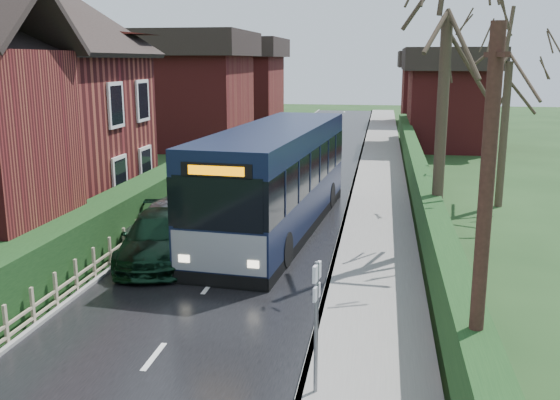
% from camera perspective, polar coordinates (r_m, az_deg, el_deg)
% --- Properties ---
extents(ground, '(140.00, 140.00, 0.00)m').
position_cam_1_polar(ground, '(14.66, -8.66, -10.56)').
color(ground, '#26461E').
rests_on(ground, ground).
extents(road, '(6.00, 100.00, 0.02)m').
position_cam_1_polar(road, '(23.88, -1.31, -1.21)').
color(road, black).
rests_on(road, ground).
extents(pavement, '(2.50, 100.00, 0.14)m').
position_cam_1_polar(pavement, '(23.48, 8.94, -1.46)').
color(pavement, slate).
rests_on(pavement, ground).
extents(kerb_right, '(0.12, 100.00, 0.14)m').
position_cam_1_polar(kerb_right, '(23.51, 6.02, -1.35)').
color(kerb_right, gray).
rests_on(kerb_right, ground).
extents(kerb_left, '(0.12, 100.00, 0.10)m').
position_cam_1_polar(kerb_left, '(24.61, -8.31, -0.83)').
color(kerb_left, gray).
rests_on(kerb_left, ground).
extents(front_hedge, '(1.20, 16.00, 1.60)m').
position_cam_1_polar(front_hedge, '(20.20, -14.95, -1.93)').
color(front_hedge, black).
rests_on(front_hedge, ground).
extents(picket_fence, '(0.10, 16.00, 0.90)m').
position_cam_1_polar(picket_fence, '(19.99, -12.93, -3.01)').
color(picket_fence, gray).
rests_on(picket_fence, ground).
extents(right_wall_hedge, '(0.60, 50.00, 1.80)m').
position_cam_1_polar(right_wall_hedge, '(23.31, 12.83, 0.67)').
color(right_wall_hedge, maroon).
rests_on(right_wall_hedge, ground).
extents(bus, '(3.68, 11.93, 3.57)m').
position_cam_1_polar(bus, '(21.14, -0.37, 1.84)').
color(bus, black).
rests_on(bus, ground).
extents(car_silver, '(2.18, 4.40, 1.44)m').
position_cam_1_polar(car_silver, '(20.43, -10.04, -1.75)').
color(car_silver, '#A09FA4').
rests_on(car_silver, ground).
extents(car_green, '(2.75, 5.01, 1.37)m').
position_cam_1_polar(car_green, '(18.53, -11.07, -3.40)').
color(car_green, black).
rests_on(car_green, ground).
extents(car_distant, '(1.92, 3.71, 1.16)m').
position_cam_1_polar(car_distant, '(54.69, 4.35, 7.24)').
color(car_distant, black).
rests_on(car_distant, ground).
extents(bus_stop_sign, '(0.11, 0.38, 2.49)m').
position_cam_1_polar(bus_stop_sign, '(10.65, 3.35, -10.01)').
color(bus_stop_sign, slate).
rests_on(bus_stop_sign, ground).
extents(telegraph_pole, '(0.22, 0.81, 6.27)m').
position_cam_1_polar(telegraph_pole, '(9.57, 18.03, -3.58)').
color(telegraph_pole, black).
rests_on(telegraph_pole, ground).
extents(tree_right_far, '(4.21, 4.21, 8.14)m').
position_cam_1_polar(tree_right_far, '(25.90, 20.31, 12.67)').
color(tree_right_far, '#3A2E22').
rests_on(tree_right_far, ground).
extents(tree_house_side, '(4.26, 4.26, 9.68)m').
position_cam_1_polar(tree_house_side, '(35.17, -20.16, 14.36)').
color(tree_house_side, '#34271F').
rests_on(tree_house_side, ground).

